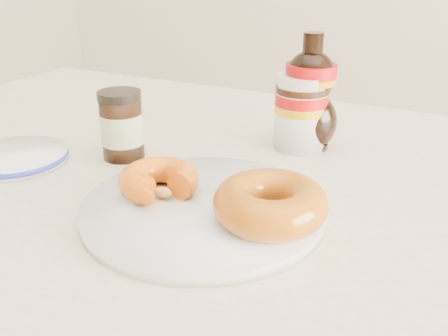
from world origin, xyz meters
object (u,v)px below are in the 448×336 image
at_px(donut_bitten, 159,180).
at_px(blue_rim_saucer, 15,157).
at_px(dining_table, 245,259).
at_px(plate, 203,208).
at_px(donut_whole, 270,203).
at_px(dark_jar, 122,126).
at_px(syrup_bottle, 310,92).
at_px(nutella_jar, 301,109).

bearing_deg(donut_bitten, blue_rim_saucer, -179.87).
relative_size(dining_table, donut_bitten, 15.55).
distance_m(plate, donut_whole, 0.08).
xyz_separation_m(donut_whole, blue_rim_saucer, (-0.38, 0.02, -0.03)).
height_order(donut_whole, dark_jar, dark_jar).
distance_m(plate, blue_rim_saucer, 0.30).
distance_m(plate, syrup_bottle, 0.26).
xyz_separation_m(syrup_bottle, blue_rim_saucer, (-0.33, -0.24, -0.07)).
height_order(dining_table, donut_bitten, donut_bitten).
xyz_separation_m(dining_table, dark_jar, (-0.20, 0.04, 0.13)).
relative_size(syrup_bottle, blue_rim_saucer, 1.17).
height_order(nutella_jar, blue_rim_saucer, nutella_jar).
relative_size(plate, donut_bitten, 2.93).
xyz_separation_m(plate, donut_whole, (0.08, -0.00, 0.03)).
bearing_deg(blue_rim_saucer, donut_whole, -2.54).
height_order(donut_bitten, dark_jar, dark_jar).
height_order(donut_bitten, donut_whole, donut_whole).
relative_size(nutella_jar, blue_rim_saucer, 0.76).
bearing_deg(donut_bitten, dark_jar, 145.41).
height_order(dining_table, plate, plate).
height_order(dining_table, syrup_bottle, syrup_bottle).
distance_m(donut_bitten, nutella_jar, 0.26).
height_order(plate, syrup_bottle, syrup_bottle).
distance_m(donut_whole, nutella_jar, 0.25).
xyz_separation_m(dining_table, blue_rim_saucer, (-0.32, -0.04, 0.09)).
distance_m(dining_table, plate, 0.11).
relative_size(plate, donut_whole, 2.30).
height_order(dining_table, donut_whole, donut_whole).
relative_size(donut_whole, blue_rim_saucer, 0.82).
bearing_deg(nutella_jar, blue_rim_saucer, -144.91).
distance_m(dining_table, dark_jar, 0.24).
distance_m(nutella_jar, syrup_bottle, 0.03).
bearing_deg(dining_table, dark_jar, 169.22).
xyz_separation_m(dining_table, syrup_bottle, (0.01, 0.19, 0.17)).
relative_size(donut_bitten, nutella_jar, 0.84).
bearing_deg(blue_rim_saucer, donut_bitten, -3.03).
bearing_deg(plate, syrup_bottle, 81.92).
bearing_deg(donut_whole, syrup_bottle, 99.83).
bearing_deg(dining_table, syrup_bottle, 87.36).
bearing_deg(donut_bitten, nutella_jar, 74.24).
bearing_deg(syrup_bottle, blue_rim_saucer, -144.68).
xyz_separation_m(nutella_jar, dark_jar, (-0.20, -0.15, -0.01)).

